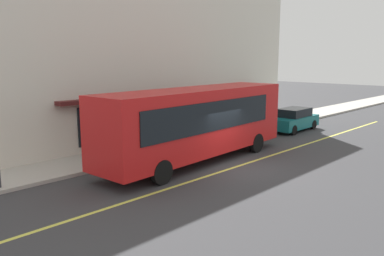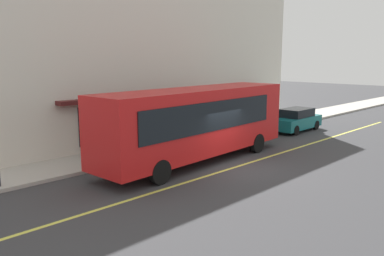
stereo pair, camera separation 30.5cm
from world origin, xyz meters
TOP-DOWN VIEW (x-y plane):
  - ground at (0.00, 0.00)m, footprint 120.00×120.00m
  - sidewalk at (0.00, 5.32)m, footprint 80.00×2.84m
  - lane_centre_stripe at (0.00, 0.00)m, footprint 36.00×0.16m
  - storefront_building at (2.83, 12.17)m, footprint 22.77×11.49m
  - bus at (-0.49, 1.92)m, footprint 11.26×3.15m
  - car_teal at (10.02, 2.81)m, footprint 4.35×1.96m
  - pedestrian_by_curb at (0.00, 5.80)m, footprint 0.34×0.34m

SIDE VIEW (x-z plane):
  - ground at x=0.00m, z-range 0.00..0.00m
  - lane_centre_stripe at x=0.00m, z-range 0.00..0.01m
  - sidewalk at x=0.00m, z-range 0.00..0.15m
  - car_teal at x=10.02m, z-range -0.02..1.50m
  - pedestrian_by_curb at x=0.00m, z-range 0.31..1.91m
  - bus at x=-0.49m, z-range 0.24..3.74m
  - storefront_building at x=2.83m, z-range -0.01..11.58m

